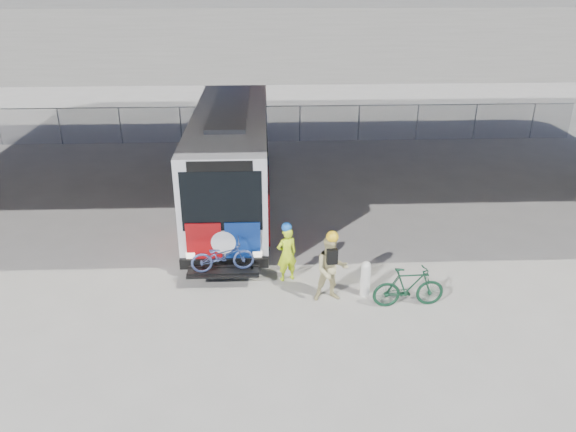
{
  "coord_description": "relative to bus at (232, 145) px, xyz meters",
  "views": [
    {
      "loc": [
        -0.76,
        -15.76,
        8.3
      ],
      "look_at": [
        -0.14,
        -0.89,
        1.6
      ],
      "focal_mm": 35.0,
      "sensor_mm": 36.0,
      "label": 1
    }
  ],
  "objects": [
    {
      "name": "chainlink_fence",
      "position": [
        2.0,
        7.46,
        -0.68
      ],
      "size": [
        30.0,
        0.06,
        30.0
      ],
      "color": "gray",
      "rests_on": "ground"
    },
    {
      "name": "ground",
      "position": [
        2.0,
        -4.54,
        -2.11
      ],
      "size": [
        160.0,
        160.0,
        0.0
      ],
      "primitive_type": "plane",
      "color": "#9E9991",
      "rests_on": "ground"
    },
    {
      "name": "cyclist_tan",
      "position": [
        2.92,
        -7.42,
        -1.14
      ],
      "size": [
        0.95,
        0.77,
        2.04
      ],
      "rotation": [
        0.0,
        0.0,
        0.07
      ],
      "color": "#C6B97E",
      "rests_on": "ground"
    },
    {
      "name": "bike_parked",
      "position": [
        4.93,
        -7.82,
        -1.54
      ],
      "size": [
        1.92,
        0.62,
        1.14
      ],
      "primitive_type": "imported",
      "rotation": [
        0.0,
        0.0,
        1.61
      ],
      "color": "#123B25",
      "rests_on": "ground"
    },
    {
      "name": "overpass",
      "position": [
        2.0,
        -0.54,
        4.44
      ],
      "size": [
        40.0,
        16.0,
        7.95
      ],
      "color": "#605E59",
      "rests_on": "ground"
    },
    {
      "name": "cyclist_hivis",
      "position": [
        1.79,
        -6.32,
        -1.24
      ],
      "size": [
        0.7,
        0.58,
        1.8
      ],
      "rotation": [
        0.0,
        0.0,
        3.51
      ],
      "color": "#CAF319",
      "rests_on": "ground"
    },
    {
      "name": "bollard",
      "position": [
        3.89,
        -7.23,
        -1.56
      ],
      "size": [
        0.27,
        0.27,
        1.03
      ],
      "color": "silver",
      "rests_on": "ground"
    },
    {
      "name": "bus",
      "position": [
        0.0,
        0.0,
        0.0
      ],
      "size": [
        2.67,
        12.97,
        3.69
      ],
      "color": "silver",
      "rests_on": "ground"
    }
  ]
}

